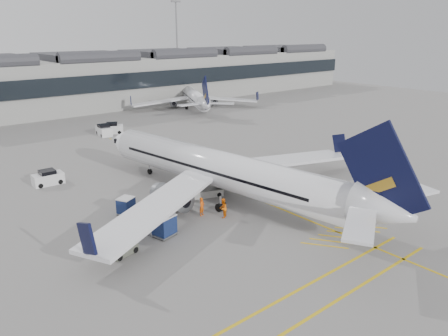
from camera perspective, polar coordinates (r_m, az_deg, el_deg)
ground at (r=38.39m, az=-2.05°, el=-9.46°), size 220.00×220.00×0.00m
apron_markings at (r=51.30m, az=-0.06°, el=-2.26°), size 0.25×60.00×0.01m
airliner_main at (r=46.10m, az=-0.01°, el=-0.36°), size 37.45×41.17×10.98m
airliner_far at (r=102.54m, az=-3.94°, el=9.26°), size 27.29×30.11×8.67m
belt_loader at (r=47.88m, az=-2.82°, el=-3.00°), size 5.25×3.10×2.08m
baggage_cart_a at (r=44.87m, az=-8.04°, el=-4.07°), size 2.21×2.04×1.88m
baggage_cart_b at (r=44.26m, az=-12.69°, el=-4.78°), size 2.06×1.92×1.72m
baggage_cart_c at (r=39.60m, az=-11.92°, el=-7.60°), size 1.87×1.73×1.58m
baggage_cart_d at (r=39.06m, az=-7.81°, el=-7.38°), size 2.23×1.99×2.00m
ramp_agent_a at (r=42.91m, az=-2.91°, el=-5.05°), size 0.81×0.69×1.88m
ramp_agent_b at (r=42.39m, az=-0.13°, el=-5.26°), size 1.20×1.16×1.95m
pushback_tug at (r=36.90m, az=-13.16°, el=-10.14°), size 2.54×1.87×1.28m
safety_cone_nose at (r=57.92m, az=-4.90°, el=0.28°), size 0.35×0.35×0.49m
safety_cone_engine at (r=52.38m, az=6.77°, el=-1.64°), size 0.41×0.41×0.57m
service_van_left at (r=55.38m, az=-22.00°, el=-1.22°), size 3.45×1.79×1.75m
service_van_mid at (r=78.19m, az=-15.40°, el=4.75°), size 2.30×3.92×1.91m
service_van_right at (r=79.35m, az=-14.40°, el=5.01°), size 4.14×3.42×1.90m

